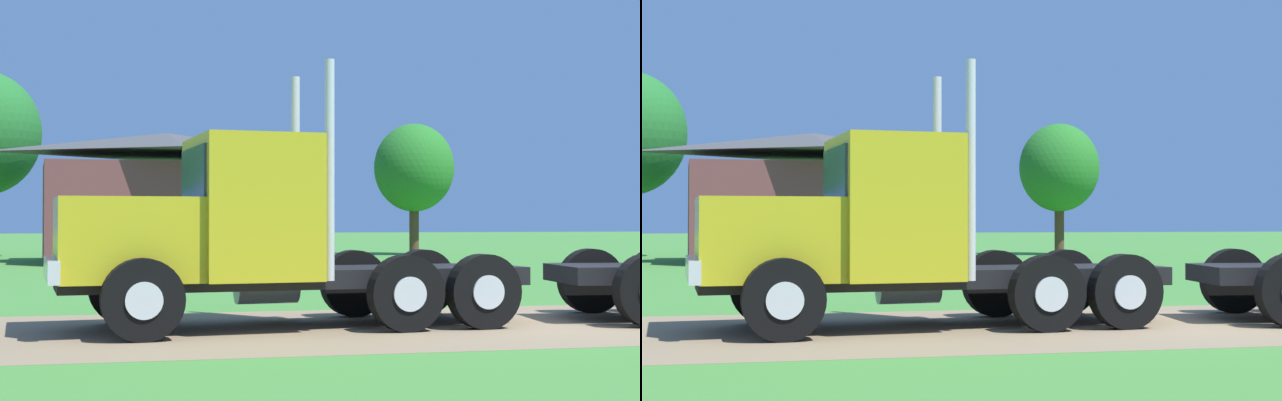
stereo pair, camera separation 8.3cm
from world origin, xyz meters
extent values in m
plane|color=#458836|center=(0.00, 0.00, 0.00)|extent=(200.00, 200.00, 0.00)
cube|color=#8E7757|center=(0.00, 0.00, 0.00)|extent=(120.00, 5.64, 0.01)
cube|color=black|center=(-3.87, 0.36, 0.75)|extent=(7.23, 2.13, 0.28)
cube|color=gold|center=(-6.44, 0.14, 1.35)|extent=(2.15, 2.16, 1.20)
cube|color=silver|center=(-7.48, 0.05, 0.93)|extent=(0.35, 2.20, 0.32)
cube|color=gold|center=(-4.61, 0.30, 1.81)|extent=(1.88, 2.42, 2.11)
cube|color=#2D3D4C|center=(-5.47, 0.22, 2.23)|extent=(0.20, 1.90, 0.93)
cylinder|color=silver|center=(-3.57, -0.52, 2.35)|extent=(0.14, 0.14, 3.20)
cylinder|color=silver|center=(-3.72, 1.28, 2.35)|extent=(0.14, 0.14, 3.20)
cylinder|color=silver|center=(-4.19, 1.34, 0.53)|extent=(1.04, 0.60, 0.52)
cylinder|color=black|center=(-6.24, -0.99, 0.56)|extent=(1.14, 0.40, 1.12)
cylinder|color=silver|center=(-6.22, -1.15, 0.56)|extent=(0.50, 0.08, 0.50)
cylinder|color=black|center=(-6.44, 1.28, 0.56)|extent=(1.14, 0.40, 1.12)
cylinder|color=silver|center=(-6.45, 1.44, 0.56)|extent=(0.50, 0.08, 0.50)
cylinder|color=black|center=(-1.22, -0.56, 0.56)|extent=(1.14, 0.40, 1.12)
cylinder|color=silver|center=(-1.21, -0.72, 0.56)|extent=(0.50, 0.08, 0.50)
cylinder|color=black|center=(-1.42, 1.72, 0.56)|extent=(1.14, 0.40, 1.12)
cylinder|color=silver|center=(-1.43, 1.88, 0.56)|extent=(0.50, 0.08, 0.50)
cylinder|color=black|center=(-2.47, -0.66, 0.56)|extent=(1.14, 0.40, 1.12)
cylinder|color=silver|center=(-2.45, -0.82, 0.56)|extent=(0.50, 0.08, 0.50)
cylinder|color=black|center=(-2.66, 1.61, 0.56)|extent=(1.14, 0.40, 1.12)
cylinder|color=silver|center=(-2.68, 1.77, 0.56)|extent=(0.50, 0.08, 0.50)
cylinder|color=black|center=(1.54, 1.36, 0.56)|extent=(1.15, 0.41, 1.12)
cylinder|color=silver|center=(1.56, 1.52, 0.56)|extent=(0.51, 0.09, 0.50)
cube|color=brown|center=(-4.49, 23.76, 1.86)|extent=(9.62, 6.85, 3.72)
pyramid|color=#494949|center=(-4.49, 23.76, 4.57)|extent=(10.10, 7.20, 0.84)
cube|color=black|center=(-5.64, 20.53, 1.10)|extent=(1.80, 0.19, 2.20)
cylinder|color=#513823|center=(7.03, 28.25, 1.26)|extent=(0.44, 0.44, 2.53)
ellipsoid|color=#287725|center=(7.03, 28.25, 4.00)|extent=(3.68, 3.68, 4.05)
camera|label=1|loc=(-6.69, -14.10, 1.64)|focal=54.24mm
camera|label=2|loc=(-6.61, -14.12, 1.64)|focal=54.24mm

